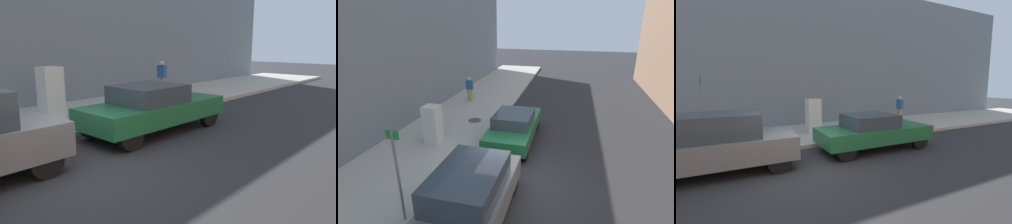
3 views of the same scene
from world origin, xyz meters
The scene contains 5 objects.
ground_plane centered at (0.00, 0.00, 0.00)m, with size 80.00×80.00×0.00m, color #28282B.
discarded_refrigerator centered at (-4.37, 1.89, 0.99)m, with size 0.66×0.66×1.67m.
manhole_cover centered at (-3.53, 4.72, 0.16)m, with size 0.70×0.70×0.02m, color #47443F.
pedestrian_walking_far centered at (-5.10, 8.02, 1.06)m, with size 0.46×0.22×1.59m.
parked_sedan_green centered at (-0.98, 3.21, 0.74)m, with size 1.84×4.49×1.41m.
Camera 1 is at (5.57, -3.44, 2.58)m, focal length 35.00 mm.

